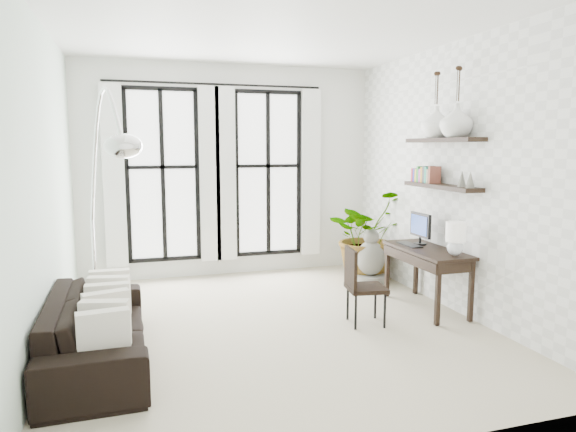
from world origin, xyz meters
name	(u,v)px	position (x,y,z in m)	size (l,w,h in m)	color
floor	(273,326)	(0.00, 0.00, 0.00)	(5.00, 5.00, 0.00)	#BEB497
ceiling	(272,26)	(0.00, 0.00, 3.20)	(5.00, 5.00, 0.00)	white
wall_left	(42,187)	(-2.25, 0.00, 1.60)	(5.00, 5.00, 0.00)	silver
wall_right	(454,178)	(2.25, 0.00, 1.60)	(5.00, 5.00, 0.00)	white
wall_back	(229,171)	(0.00, 2.50, 1.60)	(4.50, 4.50, 0.00)	white
windows	(217,174)	(-0.20, 2.43, 1.56)	(3.26, 0.13, 2.65)	white
wall_shelves	(440,167)	(2.11, 0.09, 1.73)	(0.25, 1.30, 0.60)	black
sofa	(97,329)	(-1.80, -0.46, 0.31)	(2.15, 0.84, 0.63)	black
throw_pillows	(107,309)	(-1.70, -0.46, 0.50)	(0.40, 1.52, 0.40)	silver
plant	(367,234)	(1.89, 1.59, 0.67)	(1.21, 1.05, 1.35)	#2D7228
desk	(429,253)	(1.95, 0.00, 0.71)	(0.54, 1.27, 1.14)	black
desk_chair	(359,281)	(0.93, -0.23, 0.49)	(0.47, 0.47, 0.87)	black
arc_lamp	(104,146)	(-1.70, 0.30, 1.98)	(0.76, 1.82, 2.57)	silver
buddha	(371,261)	(1.80, 1.26, 0.34)	(0.45, 0.45, 0.81)	gray
vase_a	(456,121)	(2.11, -0.20, 2.27)	(0.37, 0.37, 0.38)	white
vase_b	(436,122)	(2.11, 0.20, 2.27)	(0.37, 0.37, 0.38)	white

